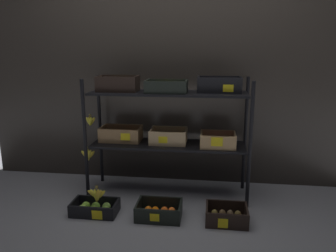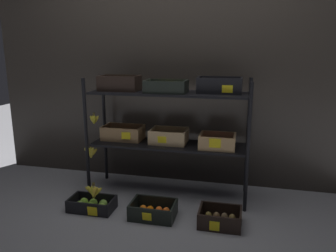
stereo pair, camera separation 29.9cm
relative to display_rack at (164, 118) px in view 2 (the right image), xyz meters
name	(u,v)px [view 2 (the right image)]	position (x,y,z in m)	size (l,w,h in m)	color
ground_plane	(168,193)	(0.04, -0.01, -0.73)	(10.00, 10.00, 0.00)	gray
storefront_wall	(177,70)	(0.04, 0.40, 0.40)	(3.82, 0.12, 2.25)	#2D2823
display_rack	(164,118)	(0.00, 0.00, 0.00)	(1.55, 0.43, 1.10)	black
crate_ground_apple_green	(92,205)	(-0.52, -0.48, -0.68)	(0.38, 0.23, 0.11)	black
crate_ground_tangerine	(153,212)	(0.02, -0.48, -0.68)	(0.36, 0.26, 0.13)	black
crate_ground_kiwi	(220,219)	(0.56, -0.48, -0.68)	(0.33, 0.25, 0.13)	black
banana_bunch_loose	(94,192)	(-0.49, -0.49, -0.56)	(0.17, 0.05, 0.14)	brown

